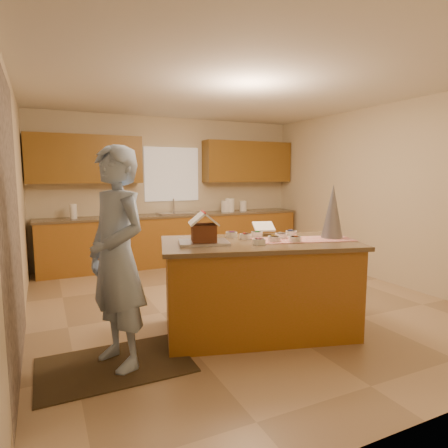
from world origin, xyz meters
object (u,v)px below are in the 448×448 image
(island_base, at_px, (258,289))
(tinsel_tree, at_px, (333,211))
(boy, at_px, (117,258))
(gingerbread_house, at_px, (204,230))

(island_base, distance_m, tinsel_tree, 1.14)
(boy, bearing_deg, tinsel_tree, 68.21)
(island_base, relative_size, boy, 1.01)
(island_base, bearing_deg, tinsel_tree, 3.67)
(tinsel_tree, bearing_deg, gingerbread_house, 168.62)
(boy, bearing_deg, gingerbread_house, 83.59)
(boy, xyz_separation_m, gingerbread_house, (0.88, 0.22, 0.15))
(tinsel_tree, xyz_separation_m, gingerbread_house, (-1.37, 0.28, -0.15))
(island_base, xyz_separation_m, gingerbread_house, (-0.57, 0.11, 0.64))
(tinsel_tree, height_order, gingerbread_house, tinsel_tree)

